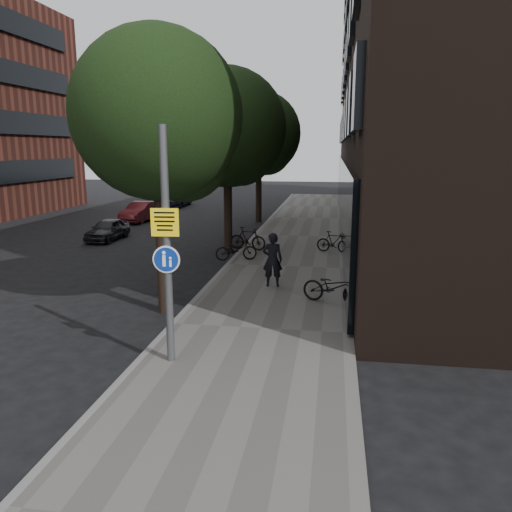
% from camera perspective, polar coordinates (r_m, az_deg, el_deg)
% --- Properties ---
extents(ground, '(120.00, 120.00, 0.00)m').
position_cam_1_polar(ground, '(9.51, -4.05, -15.77)').
color(ground, black).
rests_on(ground, ground).
extents(sidewalk, '(4.50, 60.00, 0.12)m').
position_cam_1_polar(sidewalk, '(18.78, 3.47, -1.33)').
color(sidewalk, '#5F5D58').
rests_on(sidewalk, ground).
extents(curb_edge, '(0.15, 60.00, 0.13)m').
position_cam_1_polar(curb_edge, '(19.11, -3.26, -1.07)').
color(curb_edge, slate).
rests_on(curb_edge, ground).
extents(building_right_dark_brick, '(12.00, 40.00, 18.00)m').
position_cam_1_polar(building_right_dark_brick, '(31.22, 22.26, 19.75)').
color(building_right_dark_brick, black).
rests_on(building_right_dark_brick, ground).
extents(street_tree_near, '(4.40, 4.40, 7.50)m').
position_cam_1_polar(street_tree_near, '(13.59, -10.67, 14.77)').
color(street_tree_near, black).
rests_on(street_tree_near, ground).
extents(street_tree_mid, '(5.00, 5.00, 7.80)m').
position_cam_1_polar(street_tree_mid, '(21.79, -3.06, 13.95)').
color(street_tree_mid, black).
rests_on(street_tree_mid, ground).
extents(street_tree_far, '(5.00, 5.00, 7.80)m').
position_cam_1_polar(street_tree_far, '(30.65, 0.49, 13.47)').
color(street_tree_far, black).
rests_on(street_tree_far, ground).
extents(signpost, '(0.55, 0.16, 4.79)m').
position_cam_1_polar(signpost, '(10.08, -10.14, 1.03)').
color(signpost, '#595B5E').
rests_on(signpost, sidewalk).
extents(pedestrian, '(0.67, 0.47, 1.74)m').
position_cam_1_polar(pedestrian, '(15.84, 1.90, -0.42)').
color(pedestrian, black).
rests_on(pedestrian, sidewalk).
extents(parked_bike_facade_near, '(1.92, 1.20, 0.95)m').
position_cam_1_polar(parked_bike_facade_near, '(14.36, 8.82, -3.52)').
color(parked_bike_facade_near, black).
rests_on(parked_bike_facade_near, sidewalk).
extents(parked_bike_facade_far, '(1.56, 0.84, 0.90)m').
position_cam_1_polar(parked_bike_facade_far, '(21.33, 8.89, 1.59)').
color(parked_bike_facade_far, black).
rests_on(parked_bike_facade_far, sidewalk).
extents(parked_bike_curb_near, '(1.73, 1.07, 0.86)m').
position_cam_1_polar(parked_bike_curb_near, '(19.65, -2.28, 0.75)').
color(parked_bike_curb_near, black).
rests_on(parked_bike_curb_near, sidewalk).
extents(parked_bike_curb_far, '(1.71, 0.82, 0.99)m').
position_cam_1_polar(parked_bike_curb_far, '(21.63, -0.95, 2.01)').
color(parked_bike_curb_far, black).
rests_on(parked_bike_curb_far, sidewalk).
extents(parked_car_near, '(1.31, 3.13, 1.06)m').
position_cam_1_polar(parked_car_near, '(25.66, -16.61, 2.93)').
color(parked_car_near, black).
rests_on(parked_car_near, ground).
extents(parked_car_mid, '(1.63, 3.75, 1.20)m').
position_cam_1_polar(parked_car_mid, '(31.77, -13.01, 4.96)').
color(parked_car_mid, maroon).
rests_on(parked_car_mid, ground).
extents(parked_car_far, '(1.65, 3.93, 1.13)m').
position_cam_1_polar(parked_car_far, '(39.48, -9.04, 6.44)').
color(parked_car_far, black).
rests_on(parked_car_far, ground).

